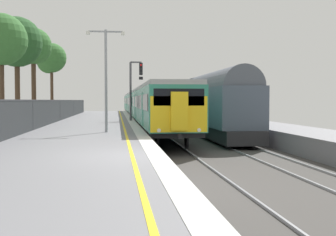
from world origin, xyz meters
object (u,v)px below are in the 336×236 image
(signal_gantry, at_px, (134,84))
(background_tree_centre, at_px, (51,59))
(platform_lamp_mid, at_px, (106,72))
(commuter_train_at_platform, at_px, (141,104))
(background_tree_right, at_px, (0,41))
(background_tree_back, at_px, (33,48))
(background_tree_left, at_px, (17,43))
(freight_train_adjacent_track, at_px, (198,102))

(signal_gantry, distance_m, background_tree_centre, 16.87)
(platform_lamp_mid, height_order, background_tree_centre, background_tree_centre)
(commuter_train_at_platform, bearing_deg, platform_lamp_mid, -96.72)
(signal_gantry, distance_m, platform_lamp_mid, 12.97)
(platform_lamp_mid, distance_m, background_tree_centre, 27.91)
(background_tree_right, height_order, background_tree_back, background_tree_back)
(commuter_train_at_platform, distance_m, background_tree_centre, 11.56)
(signal_gantry, relative_size, background_tree_back, 0.61)
(commuter_train_at_platform, height_order, background_tree_back, background_tree_back)
(signal_gantry, height_order, background_tree_left, background_tree_left)
(commuter_train_at_platform, xyz_separation_m, background_tree_right, (-9.85, -24.85, 3.97))
(platform_lamp_mid, height_order, background_tree_back, background_tree_back)
(commuter_train_at_platform, height_order, freight_train_adjacent_track, freight_train_adjacent_track)
(commuter_train_at_platform, relative_size, background_tree_left, 8.13)
(platform_lamp_mid, height_order, background_tree_left, background_tree_left)
(background_tree_centre, xyz_separation_m, background_tree_right, (0.33, -22.54, -0.99))
(commuter_train_at_platform, bearing_deg, background_tree_right, -111.63)
(commuter_train_at_platform, relative_size, signal_gantry, 13.32)
(background_tree_left, xyz_separation_m, background_tree_back, (0.18, 5.12, 0.31))
(background_tree_back, bearing_deg, freight_train_adjacent_track, -9.87)
(background_tree_back, bearing_deg, background_tree_right, -88.90)
(freight_train_adjacent_track, relative_size, background_tree_centre, 3.54)
(platform_lamp_mid, xyz_separation_m, background_tree_back, (-6.64, 16.04, 3.08))
(signal_gantry, height_order, platform_lamp_mid, platform_lamp_mid)
(commuter_train_at_platform, xyz_separation_m, platform_lamp_mid, (-3.44, -29.22, 1.90))
(background_tree_left, bearing_deg, signal_gantry, 12.19)
(signal_gantry, relative_size, background_tree_right, 0.70)
(signal_gantry, height_order, background_tree_centre, background_tree_centre)
(commuter_train_at_platform, bearing_deg, background_tree_back, -127.39)
(background_tree_centre, relative_size, background_tree_back, 1.01)
(signal_gantry, distance_m, background_tree_left, 9.45)
(freight_train_adjacent_track, height_order, background_tree_centre, background_tree_centre)
(background_tree_left, height_order, background_tree_back, background_tree_back)
(background_tree_left, bearing_deg, platform_lamp_mid, -58.03)
(background_tree_back, bearing_deg, background_tree_centre, 90.58)
(background_tree_left, bearing_deg, background_tree_back, 87.98)
(commuter_train_at_platform, height_order, background_tree_right, background_tree_right)
(background_tree_centre, bearing_deg, background_tree_left, -90.25)
(background_tree_left, bearing_deg, background_tree_centre, 89.75)
(freight_train_adjacent_track, bearing_deg, background_tree_right, -146.36)
(platform_lamp_mid, bearing_deg, background_tree_centre, 104.07)
(platform_lamp_mid, height_order, background_tree_right, background_tree_right)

